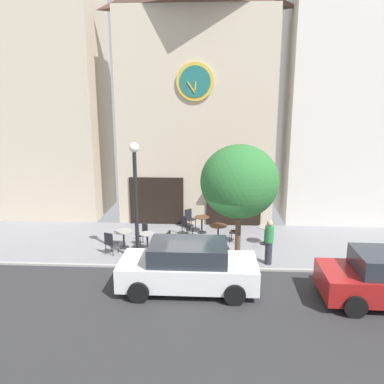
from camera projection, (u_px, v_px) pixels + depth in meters
ground_plane at (200, 282)px, 12.54m from camera, size 24.11×12.05×0.13m
clock_building at (196, 93)px, 18.12m from camera, size 7.42×3.68×12.04m
neighbor_building_left at (52, 86)px, 19.19m from camera, size 5.11×3.95×13.17m
neighbor_building_right at (350, 94)px, 18.43m from camera, size 6.25×3.86×12.39m
street_lamp at (136, 203)px, 13.65m from camera, size 0.36×0.36×4.43m
street_tree at (239, 182)px, 13.18m from camera, size 2.75×2.48×4.39m
cafe_table_rightmost at (124, 235)px, 15.28m from camera, size 0.75×0.75×0.73m
cafe_table_center_left at (147, 239)px, 14.96m from camera, size 0.62×0.62×0.74m
cafe_table_near_door at (202, 222)px, 17.07m from camera, size 0.67×0.67×0.75m
cafe_table_center_right at (218, 230)px, 15.98m from camera, size 0.74×0.74×0.72m
cafe_table_leftmost at (265, 233)px, 15.71m from camera, size 0.62×0.62×0.75m
cafe_chair_facing_wall at (237, 230)px, 15.88m from camera, size 0.49×0.49×0.90m
cafe_chair_by_entrance at (143, 232)px, 15.67m from camera, size 0.57×0.57×0.90m
cafe_chair_facing_street at (166, 240)px, 14.75m from camera, size 0.48×0.48×0.90m
cafe_chair_corner at (189, 217)px, 17.70m from camera, size 0.56×0.56×0.90m
cafe_chair_left_end at (110, 242)px, 14.61m from camera, size 0.52×0.52×0.90m
cafe_chair_curbside at (186, 224)px, 16.74m from camera, size 0.57×0.57×0.90m
pedestrian_green at (269, 242)px, 13.67m from camera, size 0.45×0.45×1.67m
parked_car_white at (188, 266)px, 11.85m from camera, size 4.31×2.03×1.55m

